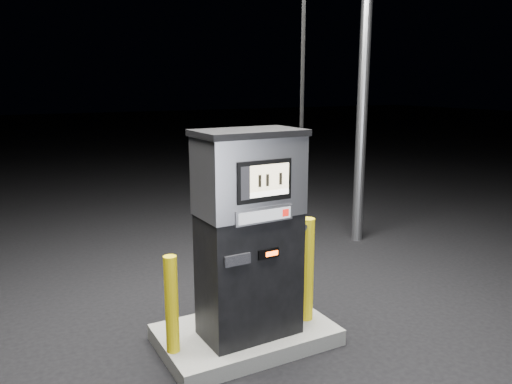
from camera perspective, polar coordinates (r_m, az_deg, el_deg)
name	(u,v)px	position (r m, az deg, el deg)	size (l,w,h in m)	color
ground	(246,342)	(4.95, -1.20, -16.75)	(80.00, 80.00, 0.00)	black
pump_island	(246,335)	(4.92, -1.20, -15.99)	(1.60, 1.00, 0.15)	#63625E
fuel_dispenser	(249,233)	(4.43, -0.75, -4.68)	(1.03, 0.58, 3.88)	black
bollard_left	(172,304)	(4.37, -9.62, -12.56)	(0.11, 0.11, 0.86)	yellow
bollard_right	(307,269)	(4.87, 5.81, -8.80)	(0.14, 0.14, 1.01)	yellow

